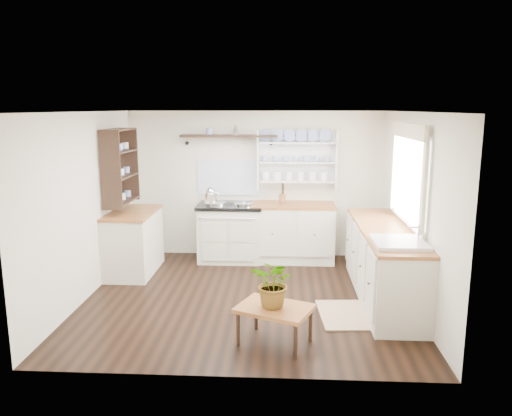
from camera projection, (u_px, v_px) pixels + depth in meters
name	position (u px, v px, depth m)	size (l,w,h in m)	color
floor	(247.00, 297.00, 6.29)	(4.00, 3.80, 0.01)	black
wall_back	(255.00, 184.00, 7.92)	(4.00, 0.02, 2.30)	silver
wall_right	(413.00, 210.00, 5.95)	(0.02, 3.80, 2.30)	silver
wall_left	(86.00, 206.00, 6.17)	(0.02, 3.80, 2.30)	silver
ceiling	(246.00, 112.00, 5.83)	(4.00, 3.80, 0.01)	white
window	(408.00, 174.00, 6.02)	(0.08, 1.55, 1.22)	white
aga_cooker	(230.00, 232.00, 7.76)	(0.99, 0.69, 0.92)	beige
back_cabinets	(293.00, 232.00, 7.73)	(1.27, 0.63, 0.90)	beige
right_cabinets	(383.00, 262.00, 6.20)	(0.62, 2.43, 0.90)	beige
belfast_sink	(399.00, 253.00, 5.40)	(0.55, 0.60, 0.45)	white
left_cabinets	(134.00, 241.00, 7.17)	(0.62, 1.13, 0.90)	beige
plate_rack	(297.00, 159.00, 7.77)	(1.20, 0.22, 0.90)	white
high_shelf	(229.00, 137.00, 7.67)	(1.50, 0.29, 0.16)	black
left_shelving	(120.00, 166.00, 6.96)	(0.28, 0.80, 1.05)	black
kettle	(211.00, 195.00, 7.54)	(0.19, 0.19, 0.23)	silver
utensil_crock	(282.00, 198.00, 7.72)	(0.10, 0.10, 0.12)	brown
center_table	(275.00, 311.00, 5.00)	(0.86, 0.75, 0.39)	brown
potted_plant	(275.00, 283.00, 4.95)	(0.45, 0.39, 0.50)	#3F7233
floor_rug	(344.00, 315.00, 5.74)	(0.55, 0.85, 0.02)	#957357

